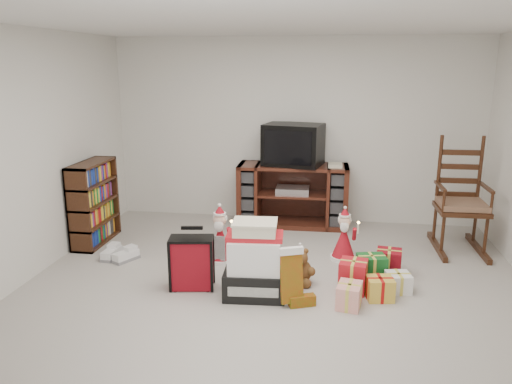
# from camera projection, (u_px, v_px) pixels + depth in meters

# --- Properties ---
(room) EXTENTS (5.01, 5.01, 2.51)m
(room) POSITION_uv_depth(u_px,v_px,m) (274.00, 168.00, 4.42)
(room) COLOR #A39D96
(room) RESTS_ON ground
(tv_stand) EXTENTS (1.47, 0.55, 0.84)m
(tv_stand) POSITION_uv_depth(u_px,v_px,m) (293.00, 195.00, 6.74)
(tv_stand) COLOR #4E1F16
(tv_stand) RESTS_ON floor
(bookshelf) EXTENTS (0.27, 0.82, 1.01)m
(bookshelf) POSITION_uv_depth(u_px,v_px,m) (94.00, 204.00, 6.07)
(bookshelf) COLOR #3E2110
(bookshelf) RESTS_ON floor
(rocking_chair) EXTENTS (0.57, 0.93, 1.38)m
(rocking_chair) POSITION_uv_depth(u_px,v_px,m) (460.00, 210.00, 5.87)
(rocking_chair) COLOR #3E2110
(rocking_chair) RESTS_ON floor
(gift_pile) EXTENTS (0.60, 0.46, 0.72)m
(gift_pile) POSITION_uv_depth(u_px,v_px,m) (255.00, 264.00, 4.68)
(gift_pile) COLOR black
(gift_pile) RESTS_ON floor
(red_suitcase) EXTENTS (0.43, 0.27, 0.61)m
(red_suitcase) POSITION_uv_depth(u_px,v_px,m) (192.00, 263.00, 4.85)
(red_suitcase) COLOR maroon
(red_suitcase) RESTS_ON floor
(stocking) EXTENTS (0.28, 0.20, 0.56)m
(stocking) POSITION_uv_depth(u_px,v_px,m) (291.00, 277.00, 4.49)
(stocking) COLOR #0D7B10
(stocking) RESTS_ON floor
(teddy_bear) EXTENTS (0.25, 0.22, 0.37)m
(teddy_bear) POSITION_uv_depth(u_px,v_px,m) (300.00, 268.00, 4.99)
(teddy_bear) COLOR brown
(teddy_bear) RESTS_ON floor
(santa_figurine) EXTENTS (0.30, 0.28, 0.61)m
(santa_figurine) POSITION_uv_depth(u_px,v_px,m) (344.00, 240.00, 5.58)
(santa_figurine) COLOR maroon
(santa_figurine) RESTS_ON floor
(mrs_claus_figurine) EXTENTS (0.32, 0.30, 0.65)m
(mrs_claus_figurine) POSITION_uv_depth(u_px,v_px,m) (220.00, 240.00, 5.53)
(mrs_claus_figurine) COLOR maroon
(mrs_claus_figurine) RESTS_ON floor
(sneaker_pair) EXTENTS (0.40, 0.33, 0.11)m
(sneaker_pair) POSITION_uv_depth(u_px,v_px,m) (119.00, 255.00, 5.62)
(sneaker_pair) COLOR white
(sneaker_pair) RESTS_ON floor
(gift_cluster) EXTENTS (0.74, 1.03, 0.25)m
(gift_cluster) POSITION_uv_depth(u_px,v_px,m) (374.00, 278.00, 4.84)
(gift_cluster) COLOR red
(gift_cluster) RESTS_ON floor
(crt_television) EXTENTS (0.83, 0.67, 0.54)m
(crt_television) POSITION_uv_depth(u_px,v_px,m) (293.00, 145.00, 6.56)
(crt_television) COLOR black
(crt_television) RESTS_ON tv_stand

